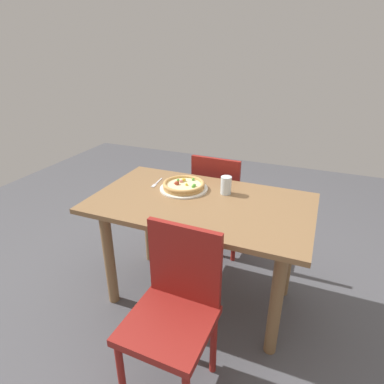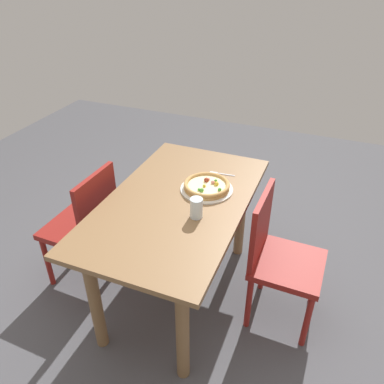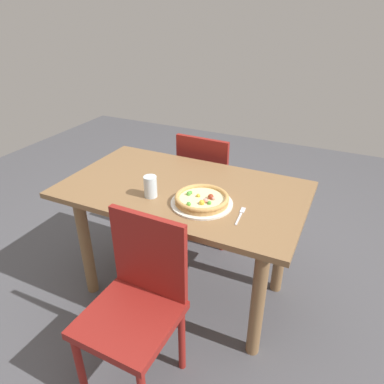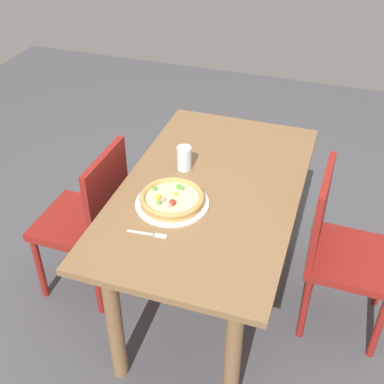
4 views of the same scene
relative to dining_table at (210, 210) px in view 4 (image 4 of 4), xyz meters
name	(u,v)px [view 4 (image 4 of 4)]	position (x,y,z in m)	size (l,w,h in m)	color
ground_plane	(208,301)	(0.00, 0.00, -0.62)	(6.00, 6.00, 0.00)	#4C4C51
dining_table	(210,210)	(0.00, 0.00, 0.00)	(1.34, 0.79, 0.75)	olive
chair_near	(90,218)	(0.07, -0.61, -0.15)	(0.41, 0.41, 0.86)	maroon
chair_far	(340,248)	(-0.10, 0.61, -0.15)	(0.41, 0.41, 0.86)	maroon
plate	(172,203)	(0.17, -0.12, 0.13)	(0.32, 0.32, 0.01)	silver
pizza	(172,198)	(0.17, -0.12, 0.16)	(0.28, 0.28, 0.05)	tan
fork	(150,234)	(0.38, -0.14, 0.13)	(0.03, 0.17, 0.00)	silver
drinking_glass	(184,158)	(-0.11, -0.16, 0.19)	(0.07, 0.07, 0.12)	silver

